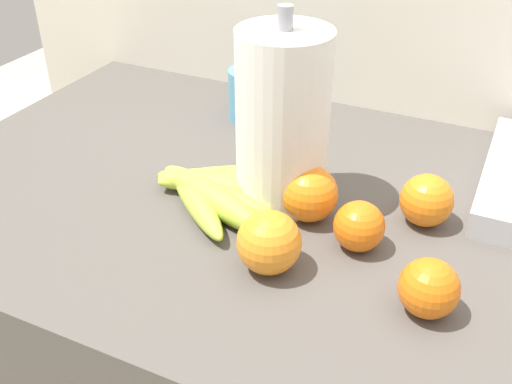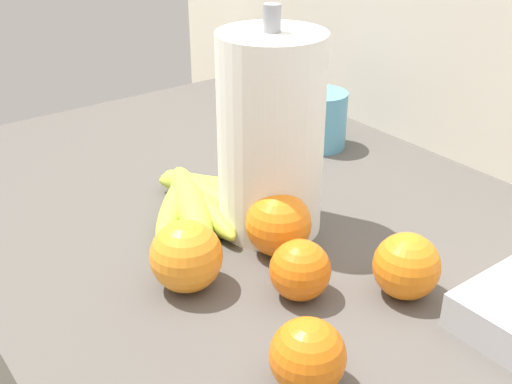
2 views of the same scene
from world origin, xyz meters
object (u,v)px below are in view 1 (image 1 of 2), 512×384
orange_front (427,200)px  orange_center (433,289)px  banana_bunch (217,190)px  paper_towel_roll (283,120)px  orange_back_right (269,242)px  orange_far_right (309,194)px  orange_right (359,226)px  mug (252,94)px

orange_front → orange_center: orange_front is taller
banana_bunch → paper_towel_roll: size_ratio=0.80×
orange_back_right → orange_front: bearing=49.8°
orange_far_right → orange_back_right: bearing=-92.3°
banana_bunch → orange_far_right: 0.13m
paper_towel_roll → orange_front: bearing=7.3°
orange_back_right → orange_right: size_ratio=1.20×
orange_front → orange_center: (0.04, -0.17, -0.00)m
banana_bunch → orange_right: bearing=-4.6°
orange_front → orange_center: size_ratio=1.05×
orange_far_right → paper_towel_roll: size_ratio=0.28×
orange_far_right → orange_right: 0.09m
orange_far_right → orange_front: bearing=21.0°
orange_right → orange_front: 0.11m
orange_center → orange_front: bearing=104.3°
orange_right → paper_towel_roll: bearing=154.1°
banana_bunch → mug: 0.28m
banana_bunch → paper_towel_roll: (0.08, 0.05, 0.10)m
orange_right → orange_center: size_ratio=0.96×
orange_far_right → orange_front: (0.14, 0.06, -0.00)m
paper_towel_roll → orange_far_right: bearing=-29.0°
banana_bunch → mug: mug is taller
orange_far_right → mug: (-0.20, 0.25, 0.01)m
orange_back_right → orange_front: (0.15, 0.18, -0.00)m
banana_bunch → orange_front: bearing=15.0°
orange_back_right → orange_right: 0.12m
banana_bunch → orange_front: 0.28m
orange_center → paper_towel_roll: size_ratio=0.25×
orange_center → banana_bunch: bearing=163.2°
banana_bunch → orange_far_right: bearing=7.9°
mug → orange_back_right: bearing=-61.6°
orange_front → paper_towel_roll: 0.22m
orange_right → paper_towel_roll: (-0.13, 0.06, 0.09)m
orange_back_right → mug: mug is taller
orange_far_right → banana_bunch: bearing=-172.1°
mug → banana_bunch: bearing=-74.5°
orange_far_right → mug: 0.32m
paper_towel_roll → mug: bearing=124.5°
orange_center → paper_towel_roll: (-0.24, 0.14, 0.09)m
orange_front → orange_back_right: bearing=-130.2°
banana_bunch → orange_right: (0.21, -0.02, 0.01)m
paper_towel_roll → mug: size_ratio=3.03×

